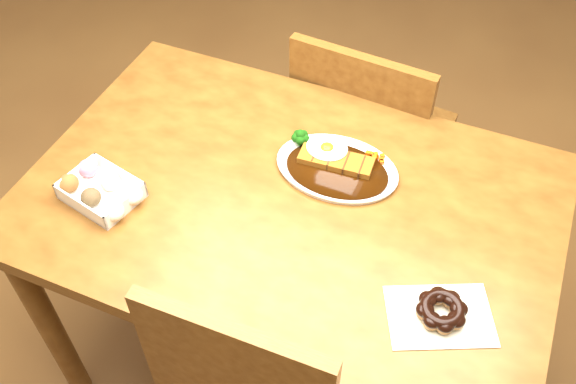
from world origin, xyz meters
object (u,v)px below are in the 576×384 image
at_px(table, 289,225).
at_px(katsu_curry_plate, 335,164).
at_px(pon_de_ring, 441,311).
at_px(chair_far, 367,139).
at_px(donut_box, 101,190).

xyz_separation_m(table, katsu_curry_plate, (0.06, 0.13, 0.11)).
height_order(katsu_curry_plate, pon_de_ring, katsu_curry_plate).
relative_size(chair_far, katsu_curry_plate, 3.03).
bearing_deg(katsu_curry_plate, donut_box, -147.55).
relative_size(chair_far, donut_box, 4.37).
distance_m(chair_far, pon_de_ring, 0.84).
bearing_deg(pon_de_ring, katsu_curry_plate, 137.78).
bearing_deg(donut_box, pon_de_ring, -0.41).
distance_m(chair_far, donut_box, 0.87).
bearing_deg(katsu_curry_plate, pon_de_ring, -42.22).
xyz_separation_m(donut_box, pon_de_ring, (0.78, -0.01, -0.00)).
bearing_deg(table, pon_de_ring, -23.53).
relative_size(table, chair_far, 1.38).
height_order(table, chair_far, chair_far).
distance_m(katsu_curry_plate, pon_de_ring, 0.44).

